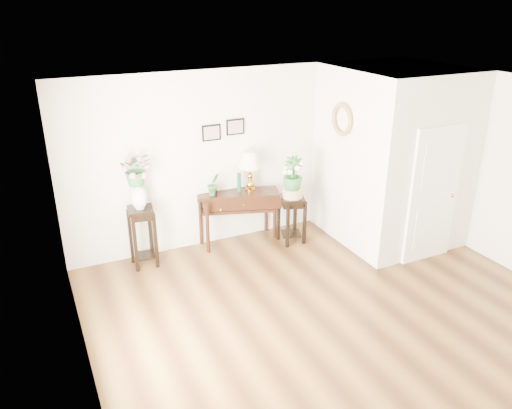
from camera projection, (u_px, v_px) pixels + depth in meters
floor at (341, 319)px, 6.33m from camera, size 6.00×5.50×0.02m
ceiling at (358, 97)px, 5.25m from camera, size 6.00×5.50×0.02m
wall_back at (249, 155)px, 8.08m from camera, size 6.00×0.02×2.80m
wall_left at (79, 276)px, 4.60m from camera, size 0.02×5.50×2.80m
partition at (392, 155)px, 8.10m from camera, size 1.80×1.95×2.80m
door at (433, 195)px, 7.40m from camera, size 0.90×0.05×2.10m
art_print_left at (211, 133)px, 7.63m from camera, size 0.30×0.02×0.25m
art_print_right at (235, 127)px, 7.77m from camera, size 0.30×0.02×0.25m
wall_ornament at (342, 119)px, 7.58m from camera, size 0.07×0.51×0.51m
console_table at (238, 217)px, 8.18m from camera, size 1.38×0.83×0.87m
table_lamp at (250, 169)px, 7.97m from camera, size 0.44×0.44×0.66m
green_vase at (239, 182)px, 7.96m from camera, size 0.09×0.09×0.32m
potted_plant at (214, 185)px, 7.78m from camera, size 0.22×0.19×0.36m
plant_stand_a at (143, 237)px, 7.43m from camera, size 0.41×0.41×0.93m
porcelain_vase at (139, 194)px, 7.17m from camera, size 0.31×0.31×0.41m
lily_arrangement at (136, 166)px, 7.00m from camera, size 0.50×0.45×0.49m
plant_stand_b at (291, 219)px, 8.18m from camera, size 0.48×0.48×0.80m
ceramic_bowl at (292, 192)px, 7.99m from camera, size 0.43×0.43×0.15m
narcissus at (293, 174)px, 7.87m from camera, size 0.41×0.41×0.55m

